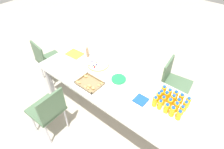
# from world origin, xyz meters

# --- Properties ---
(ground_plane) EXTENTS (12.00, 12.00, 0.00)m
(ground_plane) POSITION_xyz_m (0.00, 0.00, 0.00)
(ground_plane) COLOR #B2A899
(party_table) EXTENTS (2.33, 0.84, 0.73)m
(party_table) POSITION_xyz_m (0.00, 0.00, 0.67)
(party_table) COLOR silver
(party_table) RESTS_ON ground_plane
(chair_far_right) EXTENTS (0.41, 0.41, 0.83)m
(chair_far_right) POSITION_xyz_m (0.53, 0.75, 0.50)
(chair_far_right) COLOR #4C6B4C
(chair_far_right) RESTS_ON ground_plane
(chair_near_left) EXTENTS (0.45, 0.45, 0.83)m
(chair_near_left) POSITION_xyz_m (-0.48, -0.80, 0.50)
(chair_near_left) COLOR #4C6B4C
(chair_near_left) RESTS_ON ground_plane
(chair_end) EXTENTS (0.45, 0.45, 0.83)m
(chair_end) POSITION_xyz_m (1.48, 0.08, 0.50)
(chair_end) COLOR #4C6B4C
(chair_end) RESTS_ON ground_plane
(juice_bottle_0) EXTENTS (0.06, 0.06, 0.15)m
(juice_bottle_0) POSITION_xyz_m (-0.87, -0.22, 0.80)
(juice_bottle_0) COLOR #FAAE14
(juice_bottle_0) RESTS_ON party_table
(juice_bottle_1) EXTENTS (0.06, 0.06, 0.15)m
(juice_bottle_1) POSITION_xyz_m (-0.79, -0.23, 0.80)
(juice_bottle_1) COLOR #F9AD14
(juice_bottle_1) RESTS_ON party_table
(juice_bottle_2) EXTENTS (0.06, 0.06, 0.15)m
(juice_bottle_2) POSITION_xyz_m (-0.71, -0.23, 0.80)
(juice_bottle_2) COLOR #F9AC14
(juice_bottle_2) RESTS_ON party_table
(juice_bottle_3) EXTENTS (0.06, 0.06, 0.14)m
(juice_bottle_3) POSITION_xyz_m (-0.64, -0.22, 0.80)
(juice_bottle_3) COLOR #FAAD14
(juice_bottle_3) RESTS_ON party_table
(juice_bottle_4) EXTENTS (0.06, 0.06, 0.14)m
(juice_bottle_4) POSITION_xyz_m (-0.56, -0.22, 0.80)
(juice_bottle_4) COLOR #F9AC14
(juice_bottle_4) RESTS_ON party_table
(juice_bottle_5) EXTENTS (0.06, 0.06, 0.15)m
(juice_bottle_5) POSITION_xyz_m (-0.87, -0.15, 0.80)
(juice_bottle_5) COLOR #F9AE14
(juice_bottle_5) RESTS_ON party_table
(juice_bottle_6) EXTENTS (0.06, 0.06, 0.14)m
(juice_bottle_6) POSITION_xyz_m (-0.79, -0.15, 0.80)
(juice_bottle_6) COLOR #F9AD14
(juice_bottle_6) RESTS_ON party_table
(juice_bottle_7) EXTENTS (0.06, 0.06, 0.15)m
(juice_bottle_7) POSITION_xyz_m (-0.72, -0.15, 0.80)
(juice_bottle_7) COLOR #F9AE14
(juice_bottle_7) RESTS_ON party_table
(juice_bottle_8) EXTENTS (0.06, 0.06, 0.15)m
(juice_bottle_8) POSITION_xyz_m (-0.64, -0.15, 0.80)
(juice_bottle_8) COLOR #F9AD14
(juice_bottle_8) RESTS_ON party_table
(juice_bottle_9) EXTENTS (0.06, 0.06, 0.13)m
(juice_bottle_9) POSITION_xyz_m (-0.57, -0.14, 0.79)
(juice_bottle_9) COLOR #F9AD14
(juice_bottle_9) RESTS_ON party_table
(juice_bottle_10) EXTENTS (0.05, 0.05, 0.14)m
(juice_bottle_10) POSITION_xyz_m (-0.87, -0.08, 0.80)
(juice_bottle_10) COLOR #F9AE14
(juice_bottle_10) RESTS_ON party_table
(juice_bottle_11) EXTENTS (0.06, 0.06, 0.14)m
(juice_bottle_11) POSITION_xyz_m (-0.80, -0.08, 0.80)
(juice_bottle_11) COLOR #FAAE14
(juice_bottle_11) RESTS_ON party_table
(juice_bottle_12) EXTENTS (0.06, 0.06, 0.14)m
(juice_bottle_12) POSITION_xyz_m (-0.72, -0.08, 0.80)
(juice_bottle_12) COLOR #FAAE14
(juice_bottle_12) RESTS_ON party_table
(juice_bottle_13) EXTENTS (0.05, 0.05, 0.14)m
(juice_bottle_13) POSITION_xyz_m (-0.64, -0.07, 0.79)
(juice_bottle_13) COLOR #FAAC14
(juice_bottle_13) RESTS_ON party_table
(juice_bottle_14) EXTENTS (0.06, 0.06, 0.15)m
(juice_bottle_14) POSITION_xyz_m (-0.57, -0.08, 0.80)
(juice_bottle_14) COLOR #F9AE14
(juice_bottle_14) RESTS_ON party_table
(juice_bottle_15) EXTENTS (0.06, 0.06, 0.14)m
(juice_bottle_15) POSITION_xyz_m (-0.87, 0.00, 0.80)
(juice_bottle_15) COLOR #F9AE14
(juice_bottle_15) RESTS_ON party_table
(juice_bottle_16) EXTENTS (0.06, 0.06, 0.14)m
(juice_bottle_16) POSITION_xyz_m (-0.79, 0.00, 0.80)
(juice_bottle_16) COLOR #FAAD14
(juice_bottle_16) RESTS_ON party_table
(juice_bottle_17) EXTENTS (0.06, 0.06, 0.13)m
(juice_bottle_17) POSITION_xyz_m (-0.72, 0.00, 0.79)
(juice_bottle_17) COLOR #FAAD14
(juice_bottle_17) RESTS_ON party_table
(juice_bottle_18) EXTENTS (0.05, 0.05, 0.13)m
(juice_bottle_18) POSITION_xyz_m (-0.64, -0.00, 0.79)
(juice_bottle_18) COLOR #F9AE14
(juice_bottle_18) RESTS_ON party_table
(juice_bottle_19) EXTENTS (0.06, 0.06, 0.15)m
(juice_bottle_19) POSITION_xyz_m (-0.57, 0.00, 0.80)
(juice_bottle_19) COLOR #F9AC14
(juice_bottle_19) RESTS_ON party_table
(fruit_pizza) EXTENTS (0.32, 0.32, 0.05)m
(fruit_pizza) POSITION_xyz_m (0.45, -0.14, 0.74)
(fruit_pizza) COLOR tan
(fruit_pizza) RESTS_ON party_table
(snack_tray) EXTENTS (0.33, 0.25, 0.04)m
(snack_tray) POSITION_xyz_m (0.27, 0.23, 0.74)
(snack_tray) COLOR olive
(snack_tray) RESTS_ON party_table
(plate_stack) EXTENTS (0.20, 0.20, 0.02)m
(plate_stack) POSITION_xyz_m (0.02, -0.08, 0.74)
(plate_stack) COLOR #1E8C4C
(plate_stack) RESTS_ON party_table
(napkin_stack) EXTENTS (0.15, 0.15, 0.02)m
(napkin_stack) POSITION_xyz_m (-0.41, 0.04, 0.74)
(napkin_stack) COLOR #194CA5
(napkin_stack) RESTS_ON party_table
(cardboard_tube) EXTENTS (0.04, 0.04, 0.16)m
(cardboard_tube) POSITION_xyz_m (0.73, -0.20, 0.81)
(cardboard_tube) COLOR #9E7A56
(cardboard_tube) RESTS_ON party_table
(paper_folder) EXTENTS (0.27, 0.22, 0.01)m
(paper_folder) POSITION_xyz_m (0.93, -0.12, 0.73)
(paper_folder) COLOR yellow
(paper_folder) RESTS_ON party_table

